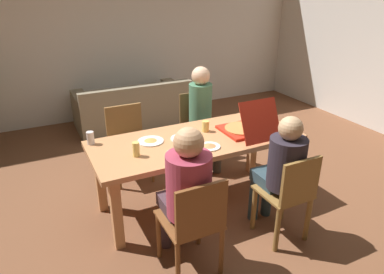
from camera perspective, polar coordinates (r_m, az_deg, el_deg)
The scene contains 21 objects.
ground_plane at distance 3.85m, azimuth 0.67°, elevation -10.53°, with size 20.00×20.00×0.00m, color brown.
back_wall at distance 6.18m, azimuth -13.06°, elevation 16.88°, with size 7.06×0.12×2.97m, color silver.
side_wall_right at distance 6.28m, azimuth 27.48°, elevation 15.01°, with size 0.12×5.33×2.97m, color silver.
dining_table at distance 3.52m, azimuth 0.72°, elevation -1.63°, with size 2.09×0.86×0.76m.
chair_0 at distance 3.23m, azimuth 15.41°, elevation -9.23°, with size 0.41×0.41×0.87m.
person_0 at distance 3.19m, azimuth 14.34°, elevation -4.61°, with size 0.32×0.51×1.18m.
chair_1 at distance 4.52m, azimuth 0.84°, elevation 1.87°, with size 0.40×0.44×0.90m.
person_1 at distance 4.30m, azimuth 1.78°, elevation 4.31°, with size 0.28×0.52×1.27m.
chair_2 at distance 2.75m, azimuth 0.35°, elevation -13.67°, with size 0.43×0.45×0.89m.
person_2 at distance 2.72m, azimuth -0.96°, elevation -8.11°, with size 0.35×0.52×1.24m.
chair_3 at distance 4.19m, azimuth -10.44°, elevation -0.14°, with size 0.45×0.41×0.87m.
pizza_box_0 at distance 3.62m, azimuth 8.64°, elevation 1.42°, with size 0.41×0.59×0.40m.
plate_0 at distance 3.43m, azimuth -6.75°, elevation -0.62°, with size 0.25×0.25×0.03m.
plate_1 at distance 3.16m, azimuth -2.16°, elevation -2.65°, with size 0.23×0.23×0.03m.
plate_2 at distance 3.46m, azimuth -1.39°, elevation -0.24°, with size 0.25×0.25×0.01m.
plate_3 at distance 3.29m, azimuth 2.85°, elevation -1.49°, with size 0.21×0.21×0.03m.
drinking_glass_0 at distance 3.80m, azimuth 14.88°, elevation 1.99°, with size 0.07×0.07×0.11m, color #E2C15F.
drinking_glass_1 at distance 3.14m, azimuth -9.09°, elevation -2.00°, with size 0.06×0.06×0.13m, color #DFC461.
drinking_glass_2 at distance 3.47m, azimuth -16.20°, elevation -0.16°, with size 0.07×0.07×0.13m, color silver.
drinking_glass_3 at distance 3.63m, azimuth 2.21°, elevation 1.77°, with size 0.07×0.07×0.11m, color #E7C15D.
couch at distance 5.80m, azimuth -9.63°, elevation 4.38°, with size 1.76×0.91×0.76m.
Camera 1 is at (-1.44, -2.83, 2.18)m, focal length 32.76 mm.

